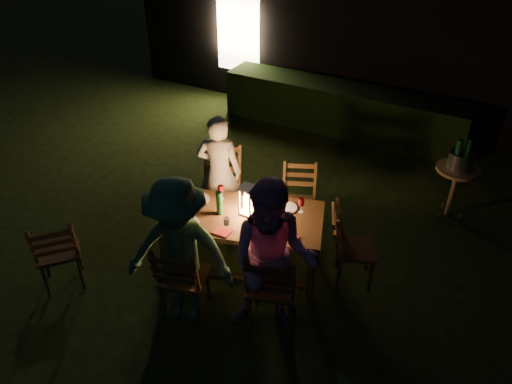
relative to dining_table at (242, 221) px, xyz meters
The scene contains 29 objects.
garden_envelope 6.38m from the dining_table, 88.11° to the left, with size 40.00×40.00×3.20m.
dining_table is the anchor object (origin of this frame).
chair_near_left 0.96m from the dining_table, 101.63° to the right, with size 0.56×0.59×1.00m.
chair_near_right 0.95m from the dining_table, 41.08° to the right, with size 0.61×0.64×1.07m.
chair_far_left 0.95m from the dining_table, 138.87° to the left, with size 0.61×0.63×1.08m.
chair_far_right 1.02m from the dining_table, 73.22° to the left, with size 0.56×0.58×0.93m.
chair_end 1.28m from the dining_table, 18.64° to the left, with size 0.60×0.58×0.98m.
chair_spare 2.02m from the dining_table, 143.20° to the right, with size 0.65×0.64×0.99m.
person_house_side 0.94m from the dining_table, 137.45° to the left, with size 0.55×0.36×1.50m, color white.
person_opp_right 0.96m from the dining_table, 42.55° to the right, with size 0.83×0.65×1.71m, color #B47CA7.
person_opp_left 0.95m from the dining_table, 100.06° to the right, with size 1.05×0.61×1.63m, color #356A43.
lantern 0.24m from the dining_table, 63.70° to the left, with size 0.16×0.16×0.35m.
plate_far_left 0.60m from the dining_table, behind, with size 0.25×0.25×0.01m, color white.
plate_near_left 0.60m from the dining_table, 139.50° to the right, with size 0.25×0.25×0.01m, color white.
plate_far_right 0.51m from the dining_table, 44.75° to the left, with size 0.25×0.25×0.01m, color white.
plate_near_right 0.51m from the dining_table, ahead, with size 0.25×0.25×0.01m, color white.
wineglass_a 0.44m from the dining_table, 155.67° to the left, with size 0.06×0.06×0.18m, color #59070F, non-canonical shape.
wineglass_b 0.75m from the dining_table, 151.84° to the right, with size 0.06×0.06×0.18m, color #59070F, non-canonical shape.
wineglass_c 0.44m from the dining_table, 24.33° to the right, with size 0.06×0.06×0.18m, color #59070F, non-canonical shape.
wineglass_d 0.67m from the dining_table, 34.89° to the left, with size 0.06×0.06×0.18m, color #59070F, non-canonical shape.
wineglass_e 0.35m from the dining_table, 89.74° to the right, with size 0.06×0.06×0.18m, color silver, non-canonical shape.
bottle_table 0.33m from the dining_table, 161.30° to the right, with size 0.07×0.07×0.28m, color #0F471E.
napkin_left 0.36m from the dining_table, 96.42° to the right, with size 0.18×0.14×0.01m, color red.
napkin_right 0.63m from the dining_table, ahead, with size 0.18×0.14×0.01m, color red.
phone 0.69m from the dining_table, 135.48° to the right, with size 0.14×0.07×0.01m, color black.
side_table 2.88m from the dining_table, 49.24° to the left, with size 0.54×0.54×0.73m.
ice_bucket 2.89m from the dining_table, 49.24° to the left, with size 0.30×0.30×0.22m, color #A5A8AD.
bottle_bucket_a 2.83m from the dining_table, 49.48° to the left, with size 0.07×0.07×0.32m, color #0F471E.
bottle_bucket_b 2.95m from the dining_table, 49.01° to the left, with size 0.07×0.07×0.32m, color #0F471E.
Camera 1 is at (2.01, -3.93, 3.92)m, focal length 35.00 mm.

